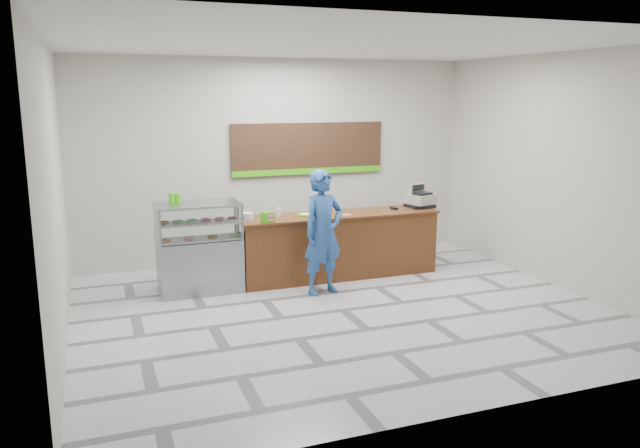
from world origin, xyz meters
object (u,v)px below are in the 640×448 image
object	(u,v)px
cash_register	(419,199)
serving_tray	(308,215)
display_case	(199,247)
customer	(323,232)
sales_counter	(338,245)

from	to	relation	value
cash_register	serving_tray	bearing A→B (deg)	164.15
display_case	customer	size ratio (longest dim) A/B	0.73
sales_counter	serving_tray	bearing A→B (deg)	174.63
sales_counter	customer	bearing A→B (deg)	-126.33
sales_counter	display_case	world-z (taller)	display_case
customer	serving_tray	bearing A→B (deg)	72.29
display_case	cash_register	size ratio (longest dim) A/B	2.57
serving_tray	sales_counter	bearing A→B (deg)	15.78
display_case	customer	distance (m)	1.85
display_case	serving_tray	xyz separation A→B (m)	(1.72, 0.05, 0.36)
sales_counter	display_case	xyz separation A→B (m)	(-2.22, -0.00, 0.16)
cash_register	sales_counter	bearing A→B (deg)	166.21
serving_tray	display_case	bearing A→B (deg)	-157.28
sales_counter	customer	world-z (taller)	customer
cash_register	customer	bearing A→B (deg)	-175.22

